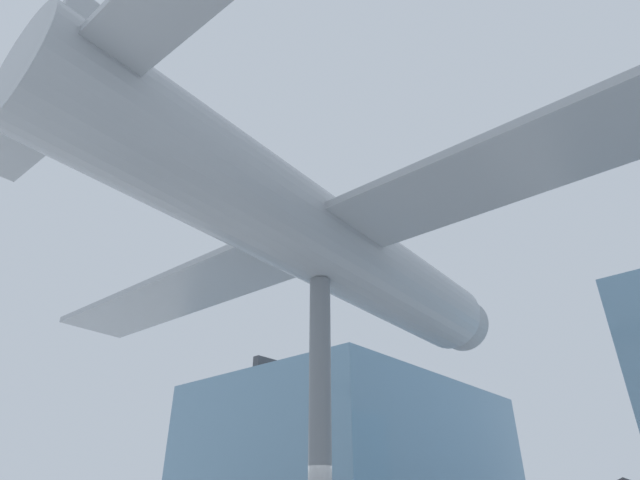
% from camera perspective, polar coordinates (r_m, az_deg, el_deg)
% --- Properties ---
extents(glass_pavilion_left, '(11.38, 14.88, 7.91)m').
position_cam_1_polar(glass_pavilion_left, '(27.67, 3.99, -24.51)').
color(glass_pavilion_left, '#60849E').
rests_on(glass_pavilion_left, ground_plane).
extents(support_pylon_central, '(0.46, 0.46, 6.40)m').
position_cam_1_polar(support_pylon_central, '(10.61, 0.00, -20.63)').
color(support_pylon_central, slate).
rests_on(support_pylon_central, ground_plane).
extents(suspended_airplane, '(20.98, 15.46, 3.05)m').
position_cam_1_polar(suspended_airplane, '(12.13, 0.67, -0.37)').
color(suspended_airplane, '#93999E').
rests_on(suspended_airplane, support_pylon_central).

